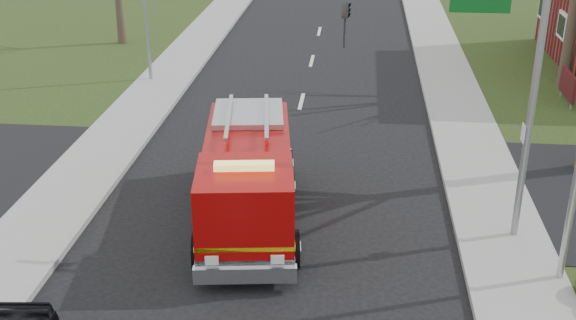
# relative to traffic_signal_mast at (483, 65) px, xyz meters

# --- Properties ---
(ground) EXTENTS (120.00, 120.00, 0.00)m
(ground) POSITION_rel_traffic_signal_mast_xyz_m (-5.21, -1.50, -4.71)
(ground) COLOR black
(ground) RESTS_ON ground
(sidewalk_right) EXTENTS (2.40, 80.00, 0.15)m
(sidewalk_right) POSITION_rel_traffic_signal_mast_xyz_m (0.99, -1.50, -4.63)
(sidewalk_right) COLOR gray
(sidewalk_right) RESTS_ON ground
(sidewalk_left) EXTENTS (2.40, 80.00, 0.15)m
(sidewalk_left) POSITION_rel_traffic_signal_mast_xyz_m (-11.41, -1.50, -4.63)
(sidewalk_left) COLOR gray
(sidewalk_left) RESTS_ON ground
(health_center_sign) EXTENTS (0.12, 2.00, 1.40)m
(health_center_sign) POSITION_rel_traffic_signal_mast_xyz_m (5.29, 11.00, -3.83)
(health_center_sign) COLOR #430F13
(health_center_sign) RESTS_ON ground
(traffic_signal_mast) EXTENTS (5.29, 0.18, 6.80)m
(traffic_signal_mast) POSITION_rel_traffic_signal_mast_xyz_m (0.00, 0.00, 0.00)
(traffic_signal_mast) COLOR gray
(traffic_signal_mast) RESTS_ON ground
(utility_pole_far) EXTENTS (0.14, 0.14, 7.00)m
(utility_pole_far) POSITION_rel_traffic_signal_mast_xyz_m (-12.01, 12.50, -1.21)
(utility_pole_far) COLOR gray
(utility_pole_far) RESTS_ON ground
(fire_engine) EXTENTS (3.36, 7.14, 2.77)m
(fire_engine) POSITION_rel_traffic_signal_mast_xyz_m (-5.82, 0.17, -3.45)
(fire_engine) COLOR #9C0707
(fire_engine) RESTS_ON ground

